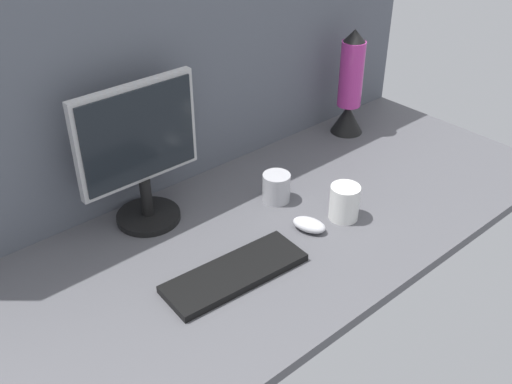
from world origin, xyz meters
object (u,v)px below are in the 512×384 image
at_px(mouse, 309,225).
at_px(mug_steel, 276,187).
at_px(mug_ceramic_white, 344,202).
at_px(keyboard, 235,273).
at_px(lava_lamp, 350,91).
at_px(monitor, 140,151).

height_order(mouse, mug_steel, mug_steel).
distance_m(mug_ceramic_white, mug_steel, 0.21).
height_order(keyboard, mouse, mouse).
bearing_deg(mug_ceramic_white, keyboard, 178.93).
distance_m(mug_steel, lava_lamp, 0.53).
distance_m(mouse, mug_ceramic_white, 0.12).
height_order(monitor, keyboard, monitor).
bearing_deg(keyboard, mug_ceramic_white, 2.85).
bearing_deg(keyboard, mouse, 7.04).
bearing_deg(lava_lamp, mug_ceramic_white, -139.42).
relative_size(monitor, mug_steel, 4.67).
bearing_deg(monitor, mug_steel, -26.89).
bearing_deg(mug_steel, keyboard, -149.24).
height_order(mouse, mug_ceramic_white, mug_ceramic_white).
bearing_deg(mug_ceramic_white, monitor, 139.08).
bearing_deg(monitor, keyboard, -85.53).
relative_size(mug_ceramic_white, lava_lamp, 0.28).
relative_size(monitor, lava_lamp, 1.08).
height_order(mouse, lava_lamp, lava_lamp).
relative_size(monitor, mouse, 4.22).
bearing_deg(keyboard, lava_lamp, 27.22).
relative_size(keyboard, mouse, 3.85).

